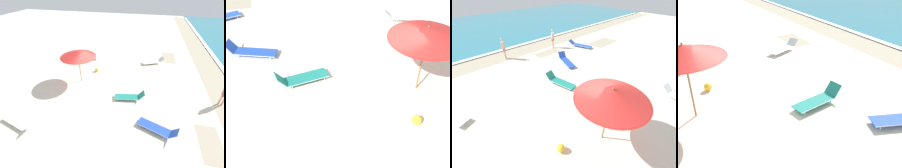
% 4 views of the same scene
% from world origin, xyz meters
% --- Properties ---
extents(ground_plane, '(60.00, 60.00, 0.16)m').
position_xyz_m(ground_plane, '(0.00, 0.01, -0.08)').
color(ground_plane, beige).
extents(beach_umbrella, '(2.66, 2.66, 2.66)m').
position_xyz_m(beach_umbrella, '(-0.63, -1.49, 2.37)').
color(beach_umbrella, olive).
rests_on(beach_umbrella, ground_plane).
extents(sun_lounger_under_umbrella, '(0.96, 2.11, 0.61)m').
position_xyz_m(sun_lounger_under_umbrella, '(0.73, 2.71, 0.22)').
color(sun_lounger_under_umbrella, '#1E8475').
rests_on(sun_lounger_under_umbrella, ground_plane).
extents(sun_lounger_near_water_left, '(1.29, 2.23, 0.61)m').
position_xyz_m(sun_lounger_near_water_left, '(3.06, 4.55, 0.22)').
color(sun_lounger_near_water_left, blue).
rests_on(sun_lounger_near_water_left, ground_plane).
extents(sun_lounger_near_water_right, '(1.16, 2.37, 0.54)m').
position_xyz_m(sun_lounger_near_water_right, '(4.46, -3.19, 0.21)').
color(sun_lounger_near_water_right, white).
rests_on(sun_lounger_near_water_right, ground_plane).
extents(beach_ball, '(0.33, 0.33, 0.33)m').
position_xyz_m(beach_ball, '(-2.33, -0.72, 0.17)').
color(beach_ball, yellow).
rests_on(beach_ball, ground_plane).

